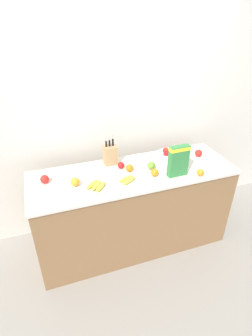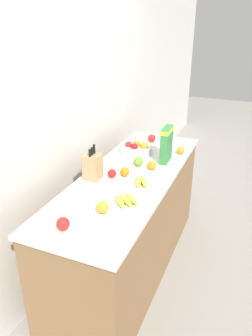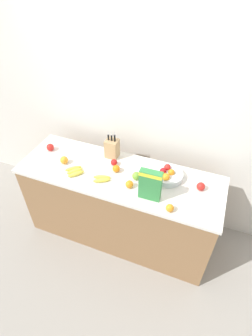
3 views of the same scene
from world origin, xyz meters
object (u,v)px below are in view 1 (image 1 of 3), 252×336
at_px(apple_middle, 199,153).
at_px(banana_bunch_right, 96,185).
at_px(cereal_box, 179,160).
at_px(apple_rear, 151,166).
at_px(banana_bunch_left, 128,180).
at_px(knife_block, 110,155).
at_px(fruit_bowl, 170,156).
at_px(apple_front, 45,179).
at_px(apple_leftmost, 121,165).
at_px(orange_by_cereal, 155,172).
at_px(orange_mid_left, 129,168).
at_px(orange_back_center, 200,172).
at_px(orange_front_left, 75,182).

bearing_deg(apple_middle, banana_bunch_right, -169.59).
height_order(cereal_box, apple_rear, cereal_box).
xyz_separation_m(cereal_box, banana_bunch_left, (-0.48, 0.05, -0.15)).
relative_size(knife_block, cereal_box, 1.02).
relative_size(cereal_box, fruit_bowl, 1.04).
bearing_deg(apple_front, apple_leftmost, 1.94).
xyz_separation_m(knife_block, apple_front, (-0.66, -0.15, -0.06)).
bearing_deg(apple_middle, orange_by_cereal, -161.26).
bearing_deg(orange_mid_left, banana_bunch_right, -156.03).
relative_size(apple_leftmost, apple_front, 0.84).
bearing_deg(orange_mid_left, banana_bunch_left, -115.39).
bearing_deg(orange_mid_left, apple_rear, -7.81).
bearing_deg(orange_back_center, apple_middle, 60.16).
height_order(orange_back_center, orange_front_left, orange_front_left).
bearing_deg(apple_leftmost, banana_bunch_left, -94.20).
relative_size(fruit_bowl, orange_mid_left, 3.97).
height_order(cereal_box, apple_leftmost, cereal_box).
xyz_separation_m(knife_block, orange_front_left, (-0.41, -0.29, -0.06)).
relative_size(fruit_bowl, banana_bunch_right, 1.41).
distance_m(fruit_bowl, orange_front_left, 1.04).
xyz_separation_m(knife_block, banana_bunch_right, (-0.24, -0.38, -0.08)).
bearing_deg(apple_front, banana_bunch_right, -27.79).
distance_m(cereal_box, banana_bunch_left, 0.51).
relative_size(banana_bunch_left, apple_leftmost, 2.71).
xyz_separation_m(knife_block, cereal_box, (0.54, -0.42, 0.06)).
distance_m(knife_block, banana_bunch_right, 0.45).
bearing_deg(orange_front_left, banana_bunch_right, -27.80).
distance_m(banana_bunch_right, apple_leftmost, 0.40).
xyz_separation_m(apple_middle, apple_rear, (-0.59, -0.08, 0.00)).
xyz_separation_m(banana_bunch_left, banana_bunch_right, (-0.29, 0.00, 0.00)).
bearing_deg(orange_back_center, banana_bunch_left, 169.43).
bearing_deg(banana_bunch_left, fruit_bowl, 24.64).
relative_size(banana_bunch_left, orange_mid_left, 2.46).
relative_size(orange_mid_left, orange_by_cereal, 1.01).
bearing_deg(apple_front, apple_rear, -5.00).
distance_m(apple_rear, orange_mid_left, 0.22).
bearing_deg(orange_front_left, orange_by_cereal, -6.23).
bearing_deg(orange_by_cereal, apple_leftmost, 137.06).
distance_m(apple_middle, orange_mid_left, 0.81).
height_order(fruit_bowl, apple_front, fruit_bowl).
height_order(knife_block, orange_front_left, knife_block).
height_order(apple_front, apple_rear, same).
bearing_deg(apple_middle, fruit_bowl, 172.54).
distance_m(banana_bunch_left, apple_middle, 0.91).
height_order(knife_block, apple_leftmost, knife_block).
height_order(banana_bunch_right, orange_mid_left, orange_mid_left).
bearing_deg(orange_back_center, fruit_bowl, 107.69).
xyz_separation_m(orange_mid_left, orange_back_center, (0.61, -0.29, -0.00)).
bearing_deg(orange_by_cereal, knife_block, 132.24).
bearing_deg(orange_back_center, banana_bunch_right, 172.52).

